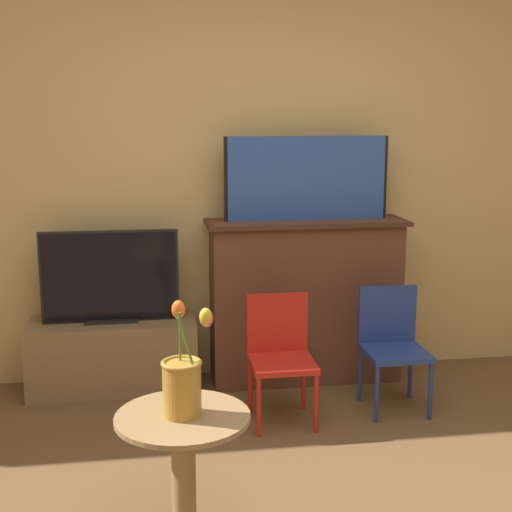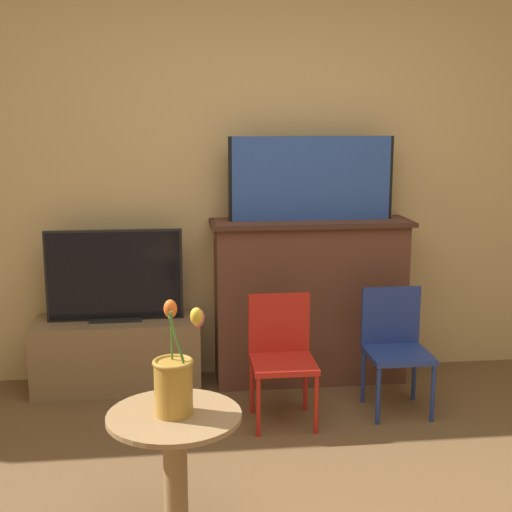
% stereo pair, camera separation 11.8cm
% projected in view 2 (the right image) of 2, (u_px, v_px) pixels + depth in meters
% --- Properties ---
extents(wall_back, '(8.00, 0.06, 2.70)m').
position_uv_depth(wall_back, '(255.00, 159.00, 4.35)').
color(wall_back, tan).
rests_on(wall_back, ground).
extents(fireplace_mantel, '(1.20, 0.38, 1.00)m').
position_uv_depth(fireplace_mantel, '(309.00, 298.00, 4.36)').
color(fireplace_mantel, brown).
rests_on(fireplace_mantel, ground).
extents(painting, '(0.99, 0.03, 0.50)m').
position_uv_depth(painting, '(311.00, 179.00, 4.22)').
color(painting, black).
rests_on(painting, fireplace_mantel).
extents(tv_stand, '(0.98, 0.36, 0.42)m').
position_uv_depth(tv_stand, '(118.00, 354.00, 4.26)').
color(tv_stand, olive).
rests_on(tv_stand, ground).
extents(tv_monitor, '(0.80, 0.12, 0.54)m').
position_uv_depth(tv_monitor, '(115.00, 277.00, 4.17)').
color(tv_monitor, black).
rests_on(tv_monitor, tv_stand).
extents(chair_red, '(0.33, 0.33, 0.67)m').
position_uv_depth(chair_red, '(281.00, 351.00, 3.79)').
color(chair_red, red).
rests_on(chair_red, ground).
extents(chair_blue, '(0.33, 0.33, 0.67)m').
position_uv_depth(chair_blue, '(395.00, 342.00, 3.94)').
color(chair_blue, navy).
rests_on(chair_blue, ground).
extents(side_table, '(0.51, 0.51, 0.52)m').
position_uv_depth(side_table, '(175.00, 459.00, 2.70)').
color(side_table, '#99754C').
rests_on(side_table, ground).
extents(vase_tulips, '(0.20, 0.16, 0.43)m').
position_uv_depth(vase_tulips, '(175.00, 379.00, 2.64)').
color(vase_tulips, '#B78433').
rests_on(vase_tulips, side_table).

